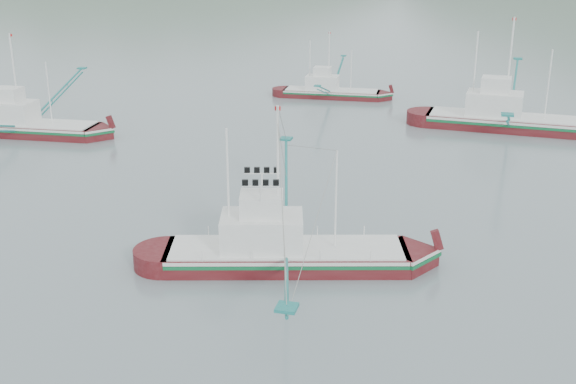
% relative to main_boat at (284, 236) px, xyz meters
% --- Properties ---
extents(ground, '(1200.00, 1200.00, 0.00)m').
position_rel_main_boat_xyz_m(ground, '(-0.75, -2.01, -1.94)').
color(ground, slate).
rests_on(ground, ground).
extents(main_boat, '(14.68, 25.24, 10.40)m').
position_rel_main_boat_xyz_m(main_boat, '(0.00, 0.00, 0.00)').
color(main_boat, '#4B0C10').
rests_on(main_boat, ground).
extents(bg_boat_left, '(14.61, 26.09, 10.56)m').
position_rel_main_boat_xyz_m(bg_boat_left, '(-32.17, 22.75, -0.49)').
color(bg_boat_left, '#4B0C10').
rests_on(bg_boat_left, ground).
extents(bg_boat_far, '(11.62, 20.84, 8.43)m').
position_rel_main_boat_xyz_m(bg_boat_far, '(-6.36, 47.04, -0.79)').
color(bg_boat_far, '#4B0C10').
rests_on(bg_boat_far, ground).
extents(bg_boat_right, '(16.56, 29.49, 11.95)m').
position_rel_main_boat_xyz_m(bg_boat_right, '(13.78, 36.41, -0.30)').
color(bg_boat_right, '#4B0C10').
rests_on(bg_boat_right, ground).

